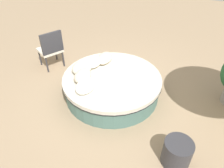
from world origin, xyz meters
TOP-DOWN VIEW (x-y plane):
  - ground_plane at (0.00, 0.00)m, footprint 16.00×16.00m
  - round_bed at (0.00, 0.00)m, footprint 2.03×2.03m
  - throw_pillow_0 at (0.50, 0.36)m, footprint 0.50×0.32m
  - throw_pillow_1 at (0.26, 0.53)m, footprint 0.45×0.32m
  - throw_pillow_2 at (-0.03, 0.66)m, footprint 0.51×0.40m
  - throw_pillow_3 at (-0.30, 0.50)m, footprint 0.45×0.31m
  - throw_pillow_4 at (-0.54, 0.33)m, footprint 0.50×0.35m
  - patio_chair at (0.50, 1.75)m, footprint 0.71×0.70m
  - side_table at (-1.18, -1.48)m, footprint 0.44×0.44m

SIDE VIEW (x-z plane):
  - ground_plane at x=0.00m, z-range 0.00..0.00m
  - side_table at x=-1.18m, z-range 0.00..0.45m
  - round_bed at x=0.00m, z-range 0.01..0.47m
  - throw_pillow_4 at x=-0.54m, z-range 0.46..0.62m
  - throw_pillow_0 at x=0.50m, z-range 0.46..0.64m
  - throw_pillow_1 at x=0.26m, z-range 0.46..0.65m
  - patio_chair at x=0.50m, z-range 0.07..1.05m
  - throw_pillow_2 at x=-0.03m, z-range 0.46..0.66m
  - throw_pillow_3 at x=-0.30m, z-range 0.46..0.68m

